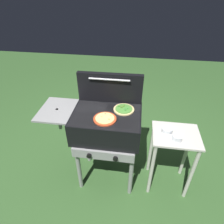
{
  "coord_description": "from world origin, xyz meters",
  "views": [
    {
      "loc": [
        0.26,
        -1.44,
        1.96
      ],
      "look_at": [
        0.05,
        0.0,
        0.92
      ],
      "focal_mm": 31.4,
      "sensor_mm": 36.0,
      "label": 1
    }
  ],
  "objects_px": {
    "grill": "(105,126)",
    "pizza_veggie": "(124,109)",
    "topping_bowl_far": "(177,138)",
    "pizza_cheese": "(104,119)",
    "prep_table": "(173,150)",
    "topping_bowl_near": "(167,130)"
  },
  "relations": [
    {
      "from": "prep_table",
      "to": "topping_bowl_near",
      "type": "distance_m",
      "value": 0.24
    },
    {
      "from": "grill",
      "to": "pizza_veggie",
      "type": "distance_m",
      "value": 0.24
    },
    {
      "from": "prep_table",
      "to": "grill",
      "type": "bearing_deg",
      "value": -179.63
    },
    {
      "from": "topping_bowl_near",
      "to": "pizza_veggie",
      "type": "bearing_deg",
      "value": 172.6
    },
    {
      "from": "prep_table",
      "to": "topping_bowl_far",
      "type": "relative_size",
      "value": 7.69
    },
    {
      "from": "pizza_veggie",
      "to": "topping_bowl_far",
      "type": "bearing_deg",
      "value": -16.38
    },
    {
      "from": "topping_bowl_far",
      "to": "topping_bowl_near",
      "type": "bearing_deg",
      "value": 131.15
    },
    {
      "from": "pizza_veggie",
      "to": "prep_table",
      "type": "height_order",
      "value": "pizza_veggie"
    },
    {
      "from": "grill",
      "to": "pizza_veggie",
      "type": "bearing_deg",
      "value": 26.17
    },
    {
      "from": "grill",
      "to": "pizza_cheese",
      "type": "distance_m",
      "value": 0.18
    },
    {
      "from": "pizza_cheese",
      "to": "topping_bowl_far",
      "type": "relative_size",
      "value": 2.18
    },
    {
      "from": "topping_bowl_near",
      "to": "topping_bowl_far",
      "type": "relative_size",
      "value": 1.11
    },
    {
      "from": "grill",
      "to": "pizza_veggie",
      "type": "xyz_separation_m",
      "value": [
        0.17,
        0.08,
        0.15
      ]
    },
    {
      "from": "grill",
      "to": "topping_bowl_far",
      "type": "distance_m",
      "value": 0.67
    },
    {
      "from": "pizza_cheese",
      "to": "pizza_veggie",
      "type": "height_order",
      "value": "pizza_veggie"
    },
    {
      "from": "grill",
      "to": "topping_bowl_far",
      "type": "xyz_separation_m",
      "value": [
        0.67,
        -0.07,
        -0.01
      ]
    },
    {
      "from": "pizza_cheese",
      "to": "prep_table",
      "type": "relative_size",
      "value": 0.28
    },
    {
      "from": "grill",
      "to": "pizza_cheese",
      "type": "height_order",
      "value": "pizza_cheese"
    },
    {
      "from": "pizza_veggie",
      "to": "topping_bowl_near",
      "type": "bearing_deg",
      "value": -7.4
    },
    {
      "from": "topping_bowl_far",
      "to": "pizza_cheese",
      "type": "bearing_deg",
      "value": -178.03
    },
    {
      "from": "topping_bowl_far",
      "to": "grill",
      "type": "bearing_deg",
      "value": 174.32
    },
    {
      "from": "pizza_cheese",
      "to": "grill",
      "type": "bearing_deg",
      "value": 96.3
    }
  ]
}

